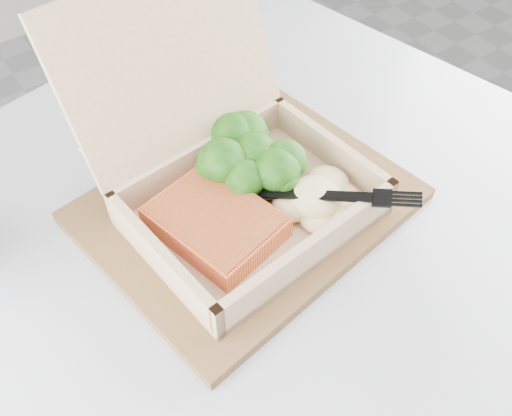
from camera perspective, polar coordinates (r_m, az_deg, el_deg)
cafe_table at (r=0.78m, az=1.27°, el=-11.93°), size 0.99×0.99×0.74m
serving_tray at (r=0.64m, az=-0.90°, el=0.29°), size 0.37×0.32×0.01m
takeout_container at (r=0.60m, az=-3.12°, el=4.84°), size 0.27×0.29×0.22m
salmon_fillet at (r=0.59m, az=-4.09°, el=-1.45°), size 0.12×0.14×0.03m
broccoli_pile at (r=0.63m, az=-0.23°, el=4.96°), size 0.13×0.13×0.05m
mashed_potatoes at (r=0.61m, az=5.96°, el=1.04°), size 0.10×0.09×0.03m
plastic_fork at (r=0.59m, az=3.77°, el=1.61°), size 0.13×0.14×0.02m
receipt at (r=0.73m, az=-12.00°, el=5.50°), size 0.11×0.14×0.00m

